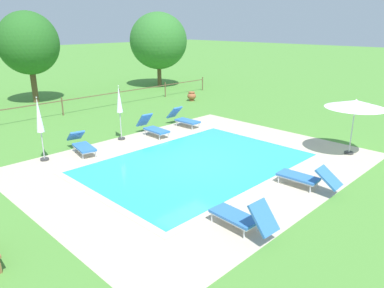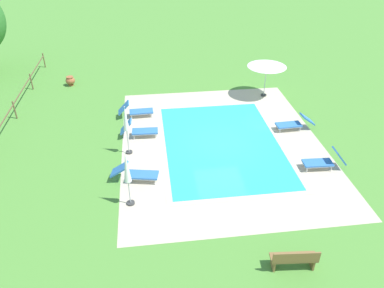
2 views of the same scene
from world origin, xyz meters
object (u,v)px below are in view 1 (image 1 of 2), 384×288
Objects in this scene: sun_lounger_south_near_corner at (184,119)px; tree_far_west at (28,43)px; sun_lounger_north_far at (82,144)px; tree_centre at (158,41)px; sun_lounger_north_mid at (242,217)px; patio_umbrella_closed_row_west at (119,103)px; sun_lounger_north_end at (307,177)px; terracotta_urn_near_fence at (192,96)px; patio_umbrella_open_foreground at (356,104)px; patio_umbrella_closed_row_centre at (39,119)px; sun_lounger_north_near_steps at (153,127)px.

tree_far_west is at bearing 103.66° from sun_lounger_south_near_corner.
sun_lounger_north_far is 17.18m from tree_centre.
sun_lounger_north_mid is 0.76× the size of patio_umbrella_closed_row_west.
terracotta_urn_near_fence is (7.37, 12.44, -0.04)m from sun_lounger_north_end.
tree_centre is (9.88, 18.72, 3.31)m from sun_lounger_north_end.
tree_centre reaches higher than patio_umbrella_closed_row_west.
sun_lounger_north_end reaches higher than terracotta_urn_near_fence.
tree_centre is at bearing 42.74° from patio_umbrella_closed_row_west.
patio_umbrella_closed_row_centre reaches higher than patio_umbrella_open_foreground.
tree_far_west is (-0.30, 19.58, 3.45)m from sun_lounger_north_end.
patio_umbrella_closed_row_centre is at bearing -178.26° from patio_umbrella_closed_row_west.
tree_far_west is (3.01, 11.38, 3.46)m from sun_lounger_north_far.
tree_far_west is at bearing 80.79° from sun_lounger_north_mid.
sun_lounger_north_mid is at bearing -115.02° from sun_lounger_north_near_steps.
terracotta_urn_near_fence is at bearing -42.95° from tree_far_west.
tree_far_west is at bearing 175.15° from tree_centre.
terracotta_urn_near_fence is (10.86, 12.52, -0.06)m from sun_lounger_north_mid.
sun_lounger_south_near_corner is at bearing 4.22° from sun_lounger_north_near_steps.
patio_umbrella_open_foreground is at bearing -56.82° from patio_umbrella_closed_row_west.
sun_lounger_north_near_steps is 1.99m from patio_umbrella_closed_row_west.
sun_lounger_north_mid is at bearing -81.33° from patio_umbrella_closed_row_centre.
patio_umbrella_open_foreground is 9.80m from patio_umbrella_closed_row_west.
tree_centre is (10.17, -0.86, -0.14)m from tree_far_west.
sun_lounger_north_end is 4.56m from patio_umbrella_open_foreground.
terracotta_urn_near_fence is at bearing -111.76° from tree_centre.
sun_lounger_north_mid is at bearing -130.93° from terracotta_urn_near_fence.
sun_lounger_south_near_corner is 0.78× the size of patio_umbrella_closed_row_centre.
tree_far_west is (-2.77, 11.40, 3.44)m from sun_lounger_south_near_corner.
patio_umbrella_open_foreground reaches higher than terracotta_urn_near_fence.
patio_umbrella_closed_row_centre reaches higher than sun_lounger_south_near_corner.
sun_lounger_north_end is 8.72m from patio_umbrella_closed_row_west.
sun_lounger_south_near_corner reaches higher than sun_lounger_north_far.
patio_umbrella_open_foreground is at bearing -62.83° from sun_lounger_north_near_steps.
sun_lounger_south_near_corner is at bearing -125.09° from tree_centre.
tree_far_west reaches higher than sun_lounger_north_near_steps.
sun_lounger_north_far is 0.35× the size of tree_centre.
patio_umbrella_closed_row_west reaches higher than sun_lounger_north_far.
sun_lounger_north_near_steps reaches higher than sun_lounger_north_end.
sun_lounger_south_near_corner is 13.29m from tree_centre.
patio_umbrella_closed_row_west is (-1.13, 8.55, 1.30)m from sun_lounger_north_end.
tree_centre is at bearing 54.59° from sun_lounger_north_mid.
patio_umbrella_open_foreground is 12.11m from patio_umbrella_closed_row_centre.
sun_lounger_north_mid is 0.90× the size of sun_lounger_north_far.
patio_umbrella_closed_row_west is 11.27m from tree_far_west.
tree_far_west reaches higher than sun_lounger_north_far.
terracotta_urn_near_fence is 7.54m from tree_centre.
sun_lounger_north_end is 1.05× the size of sun_lounger_south_near_corner.
sun_lounger_north_mid is 3.49m from sun_lounger_north_end.
terracotta_urn_near_fence is at bearing 24.60° from patio_umbrella_closed_row_west.
sun_lounger_north_near_steps is 0.77× the size of patio_umbrella_closed_row_west.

